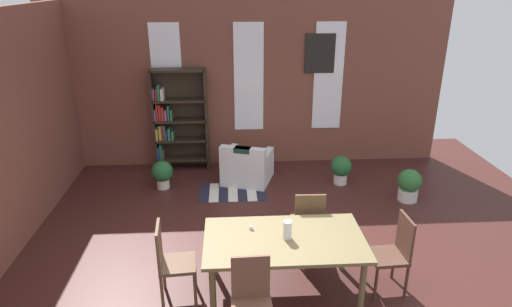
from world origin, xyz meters
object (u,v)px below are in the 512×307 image
at_px(dining_chair_near_left, 252,301).
at_px(dining_chair_far_right, 308,221).
at_px(potted_plant_by_shelf, 162,173).
at_px(bookshelf_tall, 176,120).
at_px(vase_on_table, 287,230).
at_px(dining_table, 284,244).
at_px(dining_chair_head_left, 171,260).
at_px(dining_chair_head_right, 394,251).
at_px(armchair_white, 247,167).
at_px(potted_plant_window, 409,184).
at_px(potted_plant_corner, 341,168).

bearing_deg(dining_chair_near_left, dining_chair_far_right, 61.22).
distance_m(dining_chair_near_left, dining_chair_far_right, 1.67).
distance_m(dining_chair_near_left, potted_plant_by_shelf, 3.89).
bearing_deg(bookshelf_tall, vase_on_table, -67.10).
bearing_deg(potted_plant_by_shelf, dining_table, -58.62).
bearing_deg(dining_chair_near_left, dining_table, 61.09).
bearing_deg(dining_chair_near_left, bookshelf_tall, 104.48).
xyz_separation_m(dining_chair_head_left, dining_chair_head_right, (2.53, 0.01, 0.00)).
height_order(dining_chair_near_left, dining_chair_head_left, same).
distance_m(dining_chair_head_left, potted_plant_by_shelf, 2.96).
distance_m(dining_chair_head_right, armchair_white, 3.46).
relative_size(dining_chair_far_right, potted_plant_window, 1.75).
bearing_deg(dining_chair_head_left, dining_chair_head_right, 0.22).
bearing_deg(dining_chair_near_left, potted_plant_by_shelf, 110.59).
xyz_separation_m(vase_on_table, potted_plant_corner, (1.34, 2.89, -0.55)).
xyz_separation_m(dining_chair_near_left, dining_chair_head_left, (-0.86, 0.73, 0.00)).
bearing_deg(dining_chair_head_right, potted_plant_corner, 87.95).
height_order(dining_table, dining_chair_near_left, dining_chair_near_left).
xyz_separation_m(dining_chair_head_right, potted_plant_by_shelf, (-3.04, 2.90, -0.23)).
xyz_separation_m(dining_table, dining_chair_head_left, (-1.27, -0.01, -0.15)).
distance_m(dining_table, armchair_white, 3.12).
distance_m(vase_on_table, dining_chair_far_right, 0.89).
relative_size(dining_table, potted_plant_corner, 3.47).
height_order(dining_chair_head_left, potted_plant_window, dining_chair_head_left).
xyz_separation_m(armchair_white, potted_plant_window, (2.62, -0.90, 0.01)).
height_order(dining_chair_near_left, potted_plant_corner, dining_chair_near_left).
bearing_deg(potted_plant_corner, dining_chair_far_right, -114.23).
distance_m(dining_chair_head_right, bookshelf_tall, 4.76).
height_order(dining_table, potted_plant_window, dining_table).
xyz_separation_m(vase_on_table, armchair_white, (-0.32, 3.08, -0.57)).
relative_size(dining_chair_near_left, bookshelf_tall, 0.49).
bearing_deg(dining_chair_head_right, armchair_white, 116.80).
bearing_deg(armchair_white, vase_on_table, -84.10).
bearing_deg(armchair_white, bookshelf_tall, 150.98).
bearing_deg(potted_plant_window, potted_plant_by_shelf, 170.14).
bearing_deg(armchair_white, dining_chair_far_right, -73.67).
bearing_deg(dining_table, potted_plant_by_shelf, 121.38).
xyz_separation_m(armchair_white, potted_plant_corner, (1.66, -0.20, 0.01)).
bearing_deg(vase_on_table, dining_chair_head_right, 0.20).
height_order(bookshelf_tall, potted_plant_by_shelf, bookshelf_tall).
height_order(dining_chair_far_right, potted_plant_window, dining_chair_far_right).
height_order(armchair_white, potted_plant_corner, armchair_white).
distance_m(dining_chair_head_right, potted_plant_window, 2.44).
distance_m(dining_chair_far_right, armchair_white, 2.46).
height_order(dining_chair_far_right, dining_chair_head_right, same).
height_order(dining_chair_near_left, dining_chair_head_right, same).
distance_m(bookshelf_tall, armchair_white, 1.62).
distance_m(dining_chair_far_right, potted_plant_window, 2.43).
bearing_deg(dining_chair_head_right, dining_chair_near_left, -156.22).
bearing_deg(dining_chair_near_left, armchair_white, 88.27).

